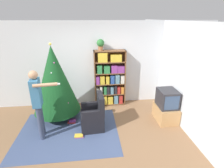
% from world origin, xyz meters
% --- Properties ---
extents(ground_plane, '(14.00, 14.00, 0.00)m').
position_xyz_m(ground_plane, '(0.00, 0.00, 0.00)').
color(ground_plane, '#846042').
extents(wall_back, '(8.00, 0.10, 2.60)m').
position_xyz_m(wall_back, '(0.00, 2.04, 1.30)').
color(wall_back, silver).
rests_on(wall_back, ground_plane).
extents(wall_right, '(0.10, 8.00, 2.60)m').
position_xyz_m(wall_right, '(2.34, 0.00, 1.30)').
color(wall_right, silver).
rests_on(wall_right, ground_plane).
extents(area_rug, '(2.42, 1.97, 0.01)m').
position_xyz_m(area_rug, '(-0.58, 0.42, 0.00)').
color(area_rug, '#3D4C70').
rests_on(area_rug, ground_plane).
extents(bookshelf, '(0.96, 0.29, 1.76)m').
position_xyz_m(bookshelf, '(0.60, 1.81, 0.86)').
color(bookshelf, brown).
rests_on(bookshelf, ground_plane).
extents(tv_stand, '(0.51, 0.71, 0.42)m').
position_xyz_m(tv_stand, '(2.02, 0.67, 0.21)').
color(tv_stand, tan).
rests_on(tv_stand, ground_plane).
extents(television, '(0.47, 0.56, 0.48)m').
position_xyz_m(television, '(2.02, 0.67, 0.66)').
color(television, '#28282D').
rests_on(television, tv_stand).
extents(game_remote, '(0.04, 0.12, 0.02)m').
position_xyz_m(game_remote, '(1.86, 0.46, 0.43)').
color(game_remote, white).
rests_on(game_remote, tv_stand).
extents(christmas_tree, '(1.26, 1.26, 2.10)m').
position_xyz_m(christmas_tree, '(-0.94, 1.19, 1.12)').
color(christmas_tree, '#4C3323').
rests_on(christmas_tree, ground_plane).
extents(armchair, '(0.61, 0.60, 0.92)m').
position_xyz_m(armchair, '(0.05, 0.53, 0.32)').
color(armchair, black).
rests_on(armchair, ground_plane).
extents(standing_person, '(0.66, 0.47, 1.64)m').
position_xyz_m(standing_person, '(-1.16, 0.32, 0.98)').
color(standing_person, '#38425B').
rests_on(standing_person, ground_plane).
extents(potted_plant, '(0.22, 0.22, 0.33)m').
position_xyz_m(potted_plant, '(0.33, 1.82, 1.95)').
color(potted_plant, '#935B38').
rests_on(potted_plant, bookshelf).
extents(book_pile_near_tree, '(0.22, 0.16, 0.09)m').
position_xyz_m(book_pile_near_tree, '(-0.54, 0.84, 0.04)').
color(book_pile_near_tree, '#B22D28').
rests_on(book_pile_near_tree, ground_plane).
extents(book_pile_by_chair, '(0.22, 0.14, 0.05)m').
position_xyz_m(book_pile_by_chair, '(-0.32, 0.20, 0.02)').
color(book_pile_by_chair, '#843889').
rests_on(book_pile_by_chair, ground_plane).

